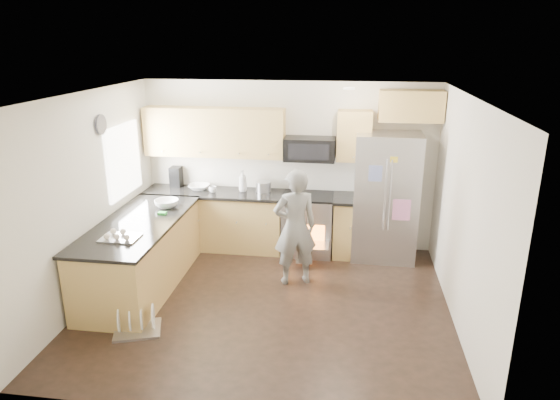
% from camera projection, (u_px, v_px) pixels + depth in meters
% --- Properties ---
extents(ground, '(4.50, 4.50, 0.00)m').
position_uv_depth(ground, '(268.00, 304.00, 6.31)').
color(ground, black).
rests_on(ground, ground).
extents(room_shell, '(4.54, 4.04, 2.62)m').
position_uv_depth(room_shell, '(264.00, 176.00, 5.81)').
color(room_shell, silver).
rests_on(room_shell, ground).
extents(back_cabinet_run, '(4.45, 0.64, 2.50)m').
position_uv_depth(back_cabinet_run, '(249.00, 189.00, 7.73)').
color(back_cabinet_run, tan).
rests_on(back_cabinet_run, ground).
extents(peninsula, '(0.96, 2.36, 1.03)m').
position_uv_depth(peninsula, '(141.00, 254.00, 6.64)').
color(peninsula, tan).
rests_on(peninsula, ground).
extents(stove_range, '(0.76, 0.97, 1.79)m').
position_uv_depth(stove_range, '(308.00, 211.00, 7.65)').
color(stove_range, '#B7B7BC').
rests_on(stove_range, ground).
extents(refrigerator, '(0.95, 0.76, 1.91)m').
position_uv_depth(refrigerator, '(385.00, 197.00, 7.41)').
color(refrigerator, '#B7B7BC').
rests_on(refrigerator, ground).
extents(person, '(0.68, 0.56, 1.60)m').
position_uv_depth(person, '(295.00, 227.00, 6.63)').
color(person, gray).
rests_on(person, ground).
extents(dish_rack, '(0.62, 0.55, 0.32)m').
position_uv_depth(dish_rack, '(137.00, 325.00, 5.70)').
color(dish_rack, '#B7B7BC').
rests_on(dish_rack, ground).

